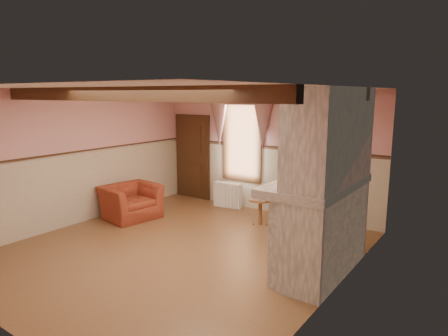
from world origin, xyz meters
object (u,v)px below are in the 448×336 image
Objects in this scene: mantel_clock at (335,167)px; armchair at (131,202)px; side_table at (260,211)px; radiator at (228,195)px; oil_lamp at (331,166)px; bowl at (317,178)px.

armchair is at bearing -172.34° from mantel_clock.
radiator is (-1.28, 0.66, 0.02)m from side_table.
oil_lamp is (4.33, 0.40, 1.19)m from armchair.
oil_lamp reaches higher than armchair.
oil_lamp is at bearing -75.01° from armchair.
bowl reaches higher than side_table.
armchair is 4.05× the size of oil_lamp.
bowl reaches higher than armchair.
oil_lamp is (1.79, -0.87, 1.29)m from side_table.
radiator is 2.50× the size of oil_lamp.
oil_lamp is at bearing -90.00° from mantel_clock.
mantel_clock is at bearing 90.00° from bowl.
radiator is 3.89m from bowl.
mantel_clock is (3.07, -1.35, 1.22)m from radiator.
radiator is at bearing 156.25° from mantel_clock.
radiator is 2.92× the size of mantel_clock.
bowl is 1.32× the size of oil_lamp.
radiator is 3.57m from mantel_clock.
armchair is 1.62× the size of radiator.
mantel_clock is 0.86× the size of oil_lamp.
bowl is at bearing -82.37° from armchair.
armchair is at bearing -153.54° from side_table.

